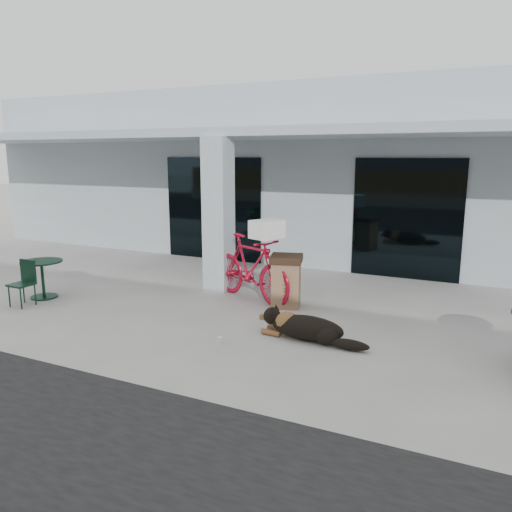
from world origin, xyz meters
The scene contains 13 objects.
ground centered at (0.00, 0.00, 0.00)m, with size 80.00×80.00×0.00m, color beige.
building centered at (0.00, 8.50, 2.25)m, with size 22.00×7.00×4.50m, color #ACBCC3.
storefront_glass_left centered at (-3.20, 4.98, 1.35)m, with size 2.80×0.06×2.70m, color black.
storefront_glass_right centered at (1.80, 4.98, 1.35)m, with size 2.40×0.06×2.70m, color black.
column centered at (-1.50, 2.30, 1.56)m, with size 0.50×0.50×3.12m, color #ACBCC3.
overhang centered at (0.00, 3.60, 3.21)m, with size 22.00×2.80×0.18m, color #ACBCC3.
bicycle centered at (-0.58, 1.90, 0.64)m, with size 0.60×2.11×1.27m, color #A40D25.
laundry_basket centered at (-0.16, 1.73, 1.44)m, with size 0.56×0.41×0.33m, color white.
dog centered at (1.15, 0.33, 0.22)m, with size 1.32×0.44×0.44m, color black, non-canonical shape.
cup_near_dog centered at (0.02, -0.36, 0.05)m, with size 0.08×0.08×0.10m, color white.
cafe_table_near centered at (-4.33, 0.28, 0.37)m, with size 0.79×0.79×0.74m, color #123423, non-canonical shape.
cafe_chair_near centered at (-4.23, -0.30, 0.43)m, with size 0.38×0.42×0.85m, color #123423, non-canonical shape.
trash_receptacle centered at (0.20, 1.81, 0.48)m, with size 0.57×0.57×0.97m, color brown, non-canonical shape.
Camera 1 is at (3.54, -6.48, 2.77)m, focal length 35.00 mm.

